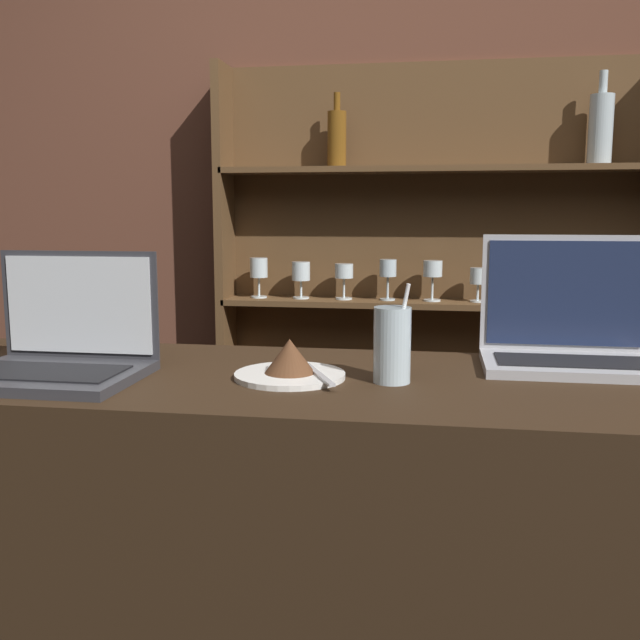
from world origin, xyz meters
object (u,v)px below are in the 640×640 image
(cake_plate, at_px, (290,365))
(water_glass, at_px, (392,345))
(laptop_near, at_px, (59,351))
(laptop_far, at_px, (568,336))

(cake_plate, xyz_separation_m, water_glass, (0.18, -0.00, 0.04))
(laptop_near, relative_size, cake_plate, 1.57)
(cake_plate, bearing_deg, water_glass, -0.36)
(cake_plate, height_order, water_glass, water_glass)
(cake_plate, bearing_deg, laptop_far, 20.52)
(laptop_far, xyz_separation_m, water_glass, (-0.33, -0.19, 0.01))
(laptop_far, height_order, water_glass, laptop_far)
(laptop_far, bearing_deg, laptop_near, -165.48)
(laptop_far, xyz_separation_m, cake_plate, (-0.51, -0.19, -0.03))
(laptop_near, bearing_deg, water_glass, 4.58)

